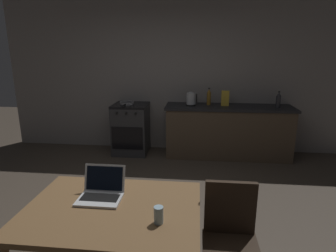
# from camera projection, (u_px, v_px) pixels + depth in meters

# --- Properties ---
(ground_plane) EXTENTS (12.00, 12.00, 0.00)m
(ground_plane) POSITION_uv_depth(u_px,v_px,m) (136.00, 227.00, 3.03)
(ground_plane) COLOR #473D33
(back_wall) EXTENTS (6.40, 0.10, 2.83)m
(back_wall) POSITION_uv_depth(u_px,v_px,m) (180.00, 73.00, 5.13)
(back_wall) COLOR gray
(back_wall) RESTS_ON ground_plane
(kitchen_counter) EXTENTS (2.16, 0.64, 0.89)m
(kitchen_counter) POSITION_uv_depth(u_px,v_px,m) (228.00, 131.00, 4.96)
(kitchen_counter) COLOR #4C3D2D
(kitchen_counter) RESTS_ON ground_plane
(stove_oven) EXTENTS (0.60, 0.62, 0.89)m
(stove_oven) POSITION_uv_depth(u_px,v_px,m) (131.00, 129.00, 5.13)
(stove_oven) COLOR #2D2D30
(stove_oven) RESTS_ON ground_plane
(dining_table) EXTENTS (1.25, 0.90, 0.74)m
(dining_table) POSITION_uv_depth(u_px,v_px,m) (113.00, 216.00, 2.05)
(dining_table) COLOR brown
(dining_table) RESTS_ON ground_plane
(chair) EXTENTS (0.40, 0.40, 0.89)m
(chair) POSITION_uv_depth(u_px,v_px,m) (230.00, 235.00, 2.07)
(chair) COLOR #2D2116
(chair) RESTS_ON ground_plane
(laptop) EXTENTS (0.32, 0.29, 0.22)m
(laptop) POSITION_uv_depth(u_px,v_px,m) (101.00, 192.00, 2.15)
(laptop) COLOR silver
(laptop) RESTS_ON dining_table
(electric_kettle) EXTENTS (0.19, 0.17, 0.23)m
(electric_kettle) POSITION_uv_depth(u_px,v_px,m) (191.00, 99.00, 4.88)
(electric_kettle) COLOR black
(electric_kettle) RESTS_ON kitchen_counter
(bottle) EXTENTS (0.08, 0.08, 0.27)m
(bottle) POSITION_uv_depth(u_px,v_px,m) (278.00, 100.00, 4.68)
(bottle) COLOR #2D2D33
(bottle) RESTS_ON kitchen_counter
(frying_pan) EXTENTS (0.25, 0.42, 0.05)m
(frying_pan) POSITION_uv_depth(u_px,v_px,m) (127.00, 103.00, 4.99)
(frying_pan) COLOR gray
(frying_pan) RESTS_ON stove_oven
(drinking_glass) EXTENTS (0.06, 0.06, 0.11)m
(drinking_glass) POSITION_uv_depth(u_px,v_px,m) (159.00, 215.00, 1.83)
(drinking_glass) COLOR #99B7C6
(drinking_glass) RESTS_ON dining_table
(cereal_box) EXTENTS (0.13, 0.05, 0.26)m
(cereal_box) POSITION_uv_depth(u_px,v_px,m) (225.00, 98.00, 4.83)
(cereal_box) COLOR gold
(cereal_box) RESTS_ON kitchen_counter
(bottle_b) EXTENTS (0.07, 0.07, 0.29)m
(bottle_b) POSITION_uv_depth(u_px,v_px,m) (209.00, 97.00, 4.92)
(bottle_b) COLOR #8C601E
(bottle_b) RESTS_ON kitchen_counter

